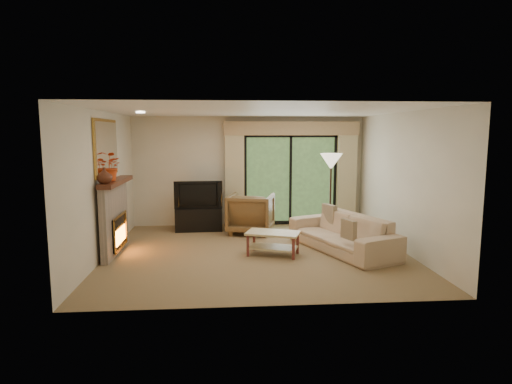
{
  "coord_description": "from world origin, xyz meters",
  "views": [
    {
      "loc": [
        -0.62,
        -7.73,
        2.21
      ],
      "look_at": [
        0.0,
        0.3,
        1.1
      ],
      "focal_mm": 30.0,
      "sensor_mm": 36.0,
      "label": 1
    }
  ],
  "objects": [
    {
      "name": "curtain_right",
      "position": [
        2.35,
        2.34,
        1.2
      ],
      "size": [
        0.45,
        0.18,
        2.35
      ],
      "primitive_type": "cube",
      "color": "#C4B386",
      "rests_on": "floor"
    },
    {
      "name": "armchair",
      "position": [
        -0.01,
        1.6,
        0.44
      ],
      "size": [
        1.16,
        1.18,
        0.89
      ],
      "primitive_type": "imported",
      "rotation": [
        0.0,
        0.0,
        2.88
      ],
      "color": "brown",
      "rests_on": "floor"
    },
    {
      "name": "curtain_left",
      "position": [
        -0.35,
        2.34,
        1.2
      ],
      "size": [
        0.45,
        0.18,
        2.35
      ],
      "primitive_type": "cube",
      "color": "#C4B386",
      "rests_on": "floor"
    },
    {
      "name": "coffee_table",
      "position": [
        0.27,
        -0.17,
        0.21
      ],
      "size": [
        1.07,
        0.81,
        0.43
      ],
      "primitive_type": null,
      "rotation": [
        0.0,
        0.0,
        -0.34
      ],
      "color": "#CAB57E",
      "rests_on": "floor"
    },
    {
      "name": "tv",
      "position": [
        -1.19,
        1.95,
        0.84
      ],
      "size": [
        1.08,
        0.18,
        0.62
      ],
      "primitive_type": "imported",
      "rotation": [
        0.0,
        0.0,
        0.03
      ],
      "color": "black",
      "rests_on": "media_console"
    },
    {
      "name": "floor_lamp",
      "position": [
        1.71,
        1.34,
        0.89
      ],
      "size": [
        0.59,
        0.59,
        1.78
      ],
      "primitive_type": null,
      "rotation": [
        0.0,
        0.0,
        -0.29
      ],
      "color": "beige",
      "rests_on": "floor"
    },
    {
      "name": "sliding_door",
      "position": [
        1.0,
        2.45,
        1.1
      ],
      "size": [
        2.26,
        0.1,
        2.16
      ],
      "primitive_type": null,
      "color": "black",
      "rests_on": "floor"
    },
    {
      "name": "mirror",
      "position": [
        -2.71,
        0.2,
        1.95
      ],
      "size": [
        0.07,
        1.45,
        1.02
      ],
      "primitive_type": null,
      "color": "#BF8E3A",
      "rests_on": "wall_left"
    },
    {
      "name": "media_console",
      "position": [
        -1.19,
        1.95,
        0.26
      ],
      "size": [
        1.07,
        0.51,
        0.53
      ],
      "primitive_type": "cube",
      "rotation": [
        0.0,
        0.0,
        0.03
      ],
      "color": "black",
      "rests_on": "floor"
    },
    {
      "name": "vase",
      "position": [
        -2.61,
        -0.41,
        1.51
      ],
      "size": [
        0.33,
        0.33,
        0.27
      ],
      "primitive_type": "imported",
      "rotation": [
        0.0,
        0.0,
        0.32
      ],
      "color": "#4C2416",
      "rests_on": "fireplace"
    },
    {
      "name": "ceiling",
      "position": [
        0.0,
        0.0,
        2.6
      ],
      "size": [
        5.5,
        5.5,
        0.0
      ],
      "primitive_type": "plane",
      "rotation": [
        3.14,
        0.0,
        0.0
      ],
      "color": "white",
      "rests_on": "ground"
    },
    {
      "name": "pillow_far",
      "position": [
        1.53,
        0.69,
        0.58
      ],
      "size": [
        0.24,
        0.4,
        0.39
      ],
      "primitive_type": "cube",
      "rotation": [
        0.0,
        0.0,
        0.38
      ],
      "color": "brown",
      "rests_on": "sofa"
    },
    {
      "name": "wall_back",
      "position": [
        0.0,
        2.5,
        1.3
      ],
      "size": [
        5.0,
        0.0,
        5.0
      ],
      "primitive_type": "plane",
      "rotation": [
        1.57,
        0.0,
        0.0
      ],
      "color": "beige",
      "rests_on": "ground"
    },
    {
      "name": "wall_front",
      "position": [
        0.0,
        -2.5,
        1.3
      ],
      "size": [
        5.0,
        0.0,
        5.0
      ],
      "primitive_type": "plane",
      "rotation": [
        -1.57,
        0.0,
        0.0
      ],
      "color": "beige",
      "rests_on": "ground"
    },
    {
      "name": "fireplace",
      "position": [
        -2.63,
        0.2,
        0.69
      ],
      "size": [
        0.24,
        1.7,
        1.37
      ],
      "primitive_type": null,
      "color": "gray",
      "rests_on": "floor"
    },
    {
      "name": "wall_left",
      "position": [
        -2.75,
        0.0,
        1.3
      ],
      "size": [
        0.0,
        5.0,
        5.0
      ],
      "primitive_type": "plane",
      "rotation": [
        1.57,
        0.0,
        1.57
      ],
      "color": "beige",
      "rests_on": "ground"
    },
    {
      "name": "floor",
      "position": [
        0.0,
        0.0,
        0.0
      ],
      "size": [
        5.5,
        5.5,
        0.0
      ],
      "primitive_type": "plane",
      "color": "olive",
      "rests_on": "ground"
    },
    {
      "name": "sofa",
      "position": [
        1.61,
        0.01,
        0.34
      ],
      "size": [
        1.73,
        2.53,
        0.69
      ],
      "primitive_type": "imported",
      "rotation": [
        0.0,
        0.0,
        -1.19
      ],
      "color": "tan",
      "rests_on": "floor"
    },
    {
      "name": "branches",
      "position": [
        -2.61,
        -0.03,
        1.63
      ],
      "size": [
        0.58,
        0.54,
        0.52
      ],
      "primitive_type": "imported",
      "rotation": [
        0.0,
        0.0,
        -0.37
      ],
      "color": "#CF4317",
      "rests_on": "fireplace"
    },
    {
      "name": "wall_right",
      "position": [
        2.75,
        0.0,
        1.3
      ],
      "size": [
        0.0,
        5.0,
        5.0
      ],
      "primitive_type": "plane",
      "rotation": [
        1.57,
        0.0,
        -1.57
      ],
      "color": "beige",
      "rests_on": "ground"
    },
    {
      "name": "pillow_near",
      "position": [
        1.53,
        -0.67,
        0.57
      ],
      "size": [
        0.21,
        0.34,
        0.34
      ],
      "primitive_type": "cube",
      "rotation": [
        0.0,
        0.0,
        0.38
      ],
      "color": "brown",
      "rests_on": "sofa"
    },
    {
      "name": "cornice",
      "position": [
        1.0,
        2.36,
        2.32
      ],
      "size": [
        3.2,
        0.24,
        0.32
      ],
      "primitive_type": "cube",
      "color": "tan",
      "rests_on": "wall_back"
    }
  ]
}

